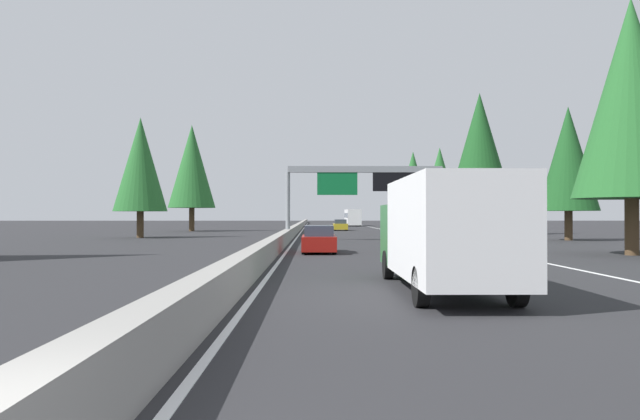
% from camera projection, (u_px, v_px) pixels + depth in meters
% --- Properties ---
extents(ground_plane, '(320.00, 320.00, 0.00)m').
position_uv_depth(ground_plane, '(297.00, 234.00, 63.08)').
color(ground_plane, '#262628').
extents(median_barrier, '(180.00, 0.56, 0.90)m').
position_uv_depth(median_barrier, '(299.00, 227.00, 83.08)').
color(median_barrier, gray).
rests_on(median_barrier, ground).
extents(shoulder_stripe_right, '(160.00, 0.16, 0.01)m').
position_uv_depth(shoulder_stripe_right, '(393.00, 232.00, 73.21)').
color(shoulder_stripe_right, silver).
rests_on(shoulder_stripe_right, ground).
extents(shoulder_stripe_median, '(160.00, 0.16, 0.01)m').
position_uv_depth(shoulder_stripe_median, '(301.00, 232.00, 73.09)').
color(shoulder_stripe_median, silver).
rests_on(shoulder_stripe_median, ground).
extents(sign_gantry_overhead, '(0.50, 12.68, 5.93)m').
position_uv_depth(sign_gantry_overhead, '(367.00, 181.00, 47.67)').
color(sign_gantry_overhead, gray).
rests_on(sign_gantry_overhead, ground).
extents(box_truck_mid_left, '(8.50, 2.40, 2.95)m').
position_uv_depth(box_truck_mid_left, '(443.00, 231.00, 15.80)').
color(box_truck_mid_left, white).
rests_on(box_truck_mid_left, ground).
extents(sedan_near_center, '(4.40, 1.80, 1.47)m').
position_uv_depth(sedan_near_center, '(319.00, 240.00, 32.20)').
color(sedan_near_center, maroon).
rests_on(sedan_near_center, ground).
extents(sedan_far_right, '(4.40, 1.80, 1.47)m').
position_uv_depth(sedan_far_right, '(340.00, 225.00, 79.23)').
color(sedan_far_right, '#AD931E').
rests_on(sedan_far_right, ground).
extents(bus_distant_a, '(11.50, 2.55, 3.10)m').
position_uv_depth(bus_distant_a, '(353.00, 217.00, 112.62)').
color(bus_distant_a, white).
rests_on(bus_distant_a, ground).
extents(conifer_right_foreground, '(5.75, 5.75, 13.07)m').
position_uv_depth(conifer_right_foreground, '(631.00, 98.00, 30.23)').
color(conifer_right_foreground, '#4C3823').
rests_on(conifer_right_foreground, ground).
extents(conifer_right_near, '(4.75, 4.75, 10.80)m').
position_uv_depth(conifer_right_near, '(568.00, 159.00, 48.11)').
color(conifer_right_near, '#4C3823').
rests_on(conifer_right_near, ground).
extents(conifer_right_mid, '(6.47, 6.47, 14.71)m').
position_uv_depth(conifer_right_mid, '(480.00, 148.00, 61.81)').
color(conifer_right_mid, '#4C3823').
rests_on(conifer_right_mid, ground).
extents(conifer_right_far, '(5.69, 5.69, 12.93)m').
position_uv_depth(conifer_right_far, '(440.00, 179.00, 96.07)').
color(conifer_right_far, '#4C3823').
rests_on(conifer_right_far, ground).
extents(conifer_right_distant, '(5.22, 5.22, 11.86)m').
position_uv_depth(conifer_right_distant, '(413.00, 182.00, 92.28)').
color(conifer_right_distant, '#4C3823').
rests_on(conifer_right_distant, ground).
extents(conifer_left_near, '(4.75, 4.75, 10.80)m').
position_uv_depth(conifer_left_near, '(140.00, 165.00, 53.56)').
color(conifer_left_near, '#4C3823').
rests_on(conifer_left_near, ground).
extents(conifer_left_mid, '(5.93, 5.93, 13.48)m').
position_uv_depth(conifer_left_mid, '(192.00, 166.00, 75.68)').
color(conifer_left_mid, '#4C3823').
rests_on(conifer_left_mid, ground).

